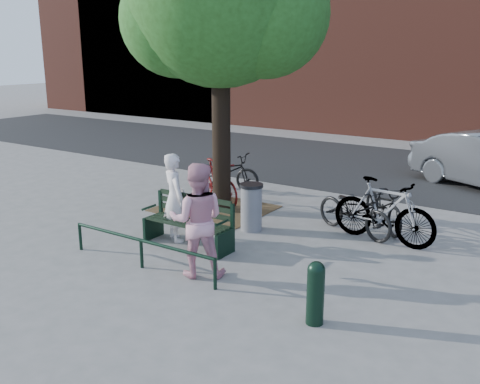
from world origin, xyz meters
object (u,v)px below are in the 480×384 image
Objects in this scene: person_right at (197,220)px; person_left at (174,197)px; bicycle_c at (355,210)px; bollard at (316,291)px; park_bench at (190,220)px; litter_bin at (251,207)px.

person_left is at bearing -70.71° from person_right.
person_right is 3.54m from bicycle_c.
person_left is 3.49m from bicycle_c.
bollard is (3.61, -1.45, -0.37)m from person_left.
bicycle_c is at bearing -145.08° from person_right.
park_bench is at bearing 156.54° from bollard.
person_left reaches higher than bollard.
person_right reaches higher than person_left.
person_right is 1.00× the size of bicycle_c.
person_left is (-0.41, 0.06, 0.36)m from park_bench.
bicycle_c is (2.68, 2.21, -0.35)m from person_left.
litter_bin is 0.52× the size of bicycle_c.
person_left reaches higher than park_bench.
person_left is at bearing 158.10° from bollard.
litter_bin is (-2.72, 2.73, 0.01)m from bollard.
park_bench is 0.95× the size of person_right.
park_bench is 2.00× the size of bollard.
person_right is (1.36, -1.05, 0.08)m from person_left.
bollard is (2.25, -0.40, -0.45)m from person_right.
bollard is (3.20, -1.39, -0.01)m from park_bench.
bollard is at bearing -45.07° from litter_bin.
litter_bin reaches higher than bollard.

